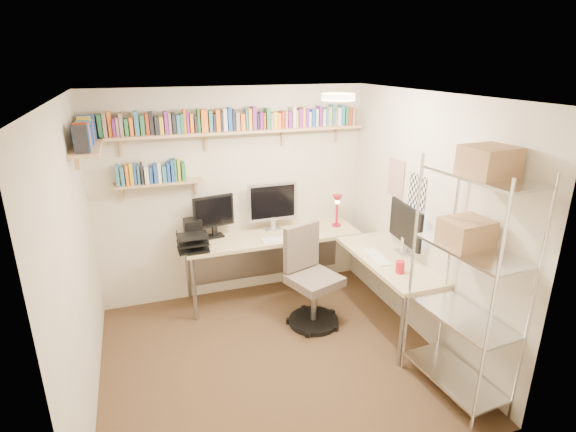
% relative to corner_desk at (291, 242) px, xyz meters
% --- Properties ---
extents(ground, '(3.20, 3.20, 0.00)m').
position_rel_corner_desk_xyz_m(ground, '(-0.52, -0.94, -0.80)').
color(ground, '#40281B').
rests_on(ground, ground).
extents(room_shell, '(3.24, 3.04, 2.52)m').
position_rel_corner_desk_xyz_m(room_shell, '(-0.51, -0.94, 0.75)').
color(room_shell, beige).
rests_on(room_shell, ground).
extents(wall_shelves, '(3.12, 1.09, 0.80)m').
position_rel_corner_desk_xyz_m(wall_shelves, '(-0.93, 0.35, 1.23)').
color(wall_shelves, tan).
rests_on(wall_shelves, ground).
extents(corner_desk, '(2.45, 2.10, 1.40)m').
position_rel_corner_desk_xyz_m(corner_desk, '(0.00, 0.00, 0.00)').
color(corner_desk, '#D0C187').
rests_on(corner_desk, ground).
extents(office_chair, '(0.62, 0.63, 1.11)m').
position_rel_corner_desk_xyz_m(office_chair, '(0.08, -0.44, -0.33)').
color(office_chair, black).
rests_on(office_chair, ground).
extents(wire_rack, '(0.50, 0.93, 2.19)m').
position_rel_corner_desk_xyz_m(wire_rack, '(0.84, -1.89, 0.67)').
color(wire_rack, silver).
rests_on(wire_rack, ground).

